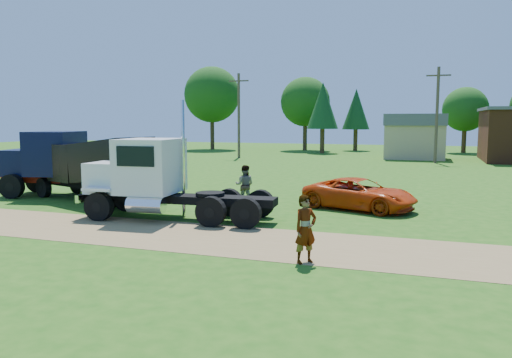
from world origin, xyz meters
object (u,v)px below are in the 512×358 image
(white_semi_tractor, at_px, (152,178))
(orange_pickup, at_px, (360,194))
(black_dump_truck, at_px, (95,165))
(spectator_a, at_px, (306,229))
(navy_truck, at_px, (69,163))

(white_semi_tractor, distance_m, orange_pickup, 9.23)
(black_dump_truck, distance_m, spectator_a, 14.48)
(white_semi_tractor, relative_size, orange_pickup, 1.60)
(white_semi_tractor, xyz_separation_m, navy_truck, (-7.32, 3.83, 0.10))
(orange_pickup, bearing_deg, spectator_a, -163.62)
(navy_truck, bearing_deg, white_semi_tractor, -39.75)
(spectator_a, bearing_deg, white_semi_tractor, 100.69)
(white_semi_tractor, relative_size, black_dump_truck, 1.07)
(white_semi_tractor, relative_size, spectator_a, 4.19)
(white_semi_tractor, bearing_deg, orange_pickup, 26.61)
(black_dump_truck, relative_size, spectator_a, 3.93)
(white_semi_tractor, relative_size, navy_truck, 1.01)
(white_semi_tractor, xyz_separation_m, spectator_a, (7.50, -4.41, -0.68))
(orange_pickup, xyz_separation_m, spectator_a, (-0.33, -9.20, 0.27))
(black_dump_truck, bearing_deg, white_semi_tractor, -11.85)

